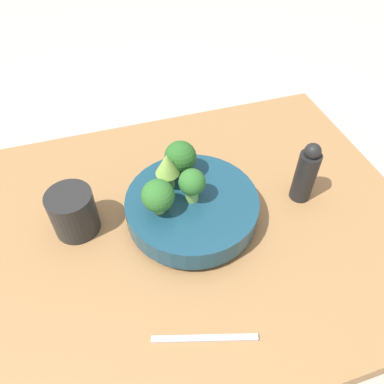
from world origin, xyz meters
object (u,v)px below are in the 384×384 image
cup (73,212)px  fork (205,338)px  bowl (192,207)px  pepper_mill (306,173)px

cup → fork: 0.34m
bowl → cup: bearing=168.4°
cup → fork: bearing=-59.6°
cup → bowl: bearing=-11.6°
pepper_mill → fork: 0.38m
cup → fork: cup is taller
bowl → pepper_mill: size_ratio=1.82×
cup → pepper_mill: bearing=-6.7°
pepper_mill → fork: (-0.29, -0.23, -0.06)m
bowl → fork: bearing=-102.7°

